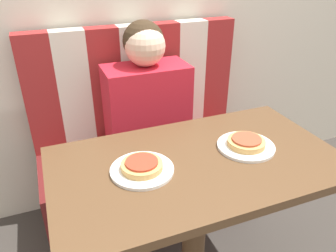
{
  "coord_description": "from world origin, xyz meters",
  "views": [
    {
      "loc": [
        -0.48,
        -0.91,
        1.47
      ],
      "look_at": [
        0.0,
        0.3,
        0.77
      ],
      "focal_mm": 35.0,
      "sensor_mm": 36.0,
      "label": 1
    }
  ],
  "objects_px": {
    "plate_left": "(142,170)",
    "plate_right": "(246,146)",
    "pizza_right": "(246,142)",
    "person": "(146,95)",
    "pizza_left": "(142,165)"
  },
  "relations": [
    {
      "from": "plate_left",
      "to": "plate_right",
      "type": "bearing_deg",
      "value": 0.0
    },
    {
      "from": "plate_left",
      "to": "pizza_right",
      "type": "bearing_deg",
      "value": 0.0
    },
    {
      "from": "pizza_right",
      "to": "plate_right",
      "type": "bearing_deg",
      "value": 0.0
    },
    {
      "from": "plate_left",
      "to": "pizza_right",
      "type": "distance_m",
      "value": 0.43
    },
    {
      "from": "person",
      "to": "pizza_right",
      "type": "bearing_deg",
      "value": -70.24
    },
    {
      "from": "plate_right",
      "to": "pizza_right",
      "type": "distance_m",
      "value": 0.02
    },
    {
      "from": "person",
      "to": "plate_right",
      "type": "bearing_deg",
      "value": -70.24
    },
    {
      "from": "pizza_left",
      "to": "pizza_right",
      "type": "relative_size",
      "value": 1.0
    },
    {
      "from": "person",
      "to": "plate_right",
      "type": "height_order",
      "value": "person"
    },
    {
      "from": "pizza_left",
      "to": "pizza_right",
      "type": "bearing_deg",
      "value": 0.0
    },
    {
      "from": "plate_left",
      "to": "pizza_right",
      "type": "height_order",
      "value": "pizza_right"
    },
    {
      "from": "plate_left",
      "to": "pizza_left",
      "type": "height_order",
      "value": "pizza_left"
    },
    {
      "from": "person",
      "to": "plate_left",
      "type": "bearing_deg",
      "value": -109.76
    },
    {
      "from": "person",
      "to": "pizza_left",
      "type": "xyz_separation_m",
      "value": [
        -0.22,
        -0.6,
        -0.0
      ]
    },
    {
      "from": "plate_right",
      "to": "pizza_left",
      "type": "height_order",
      "value": "pizza_left"
    }
  ]
}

